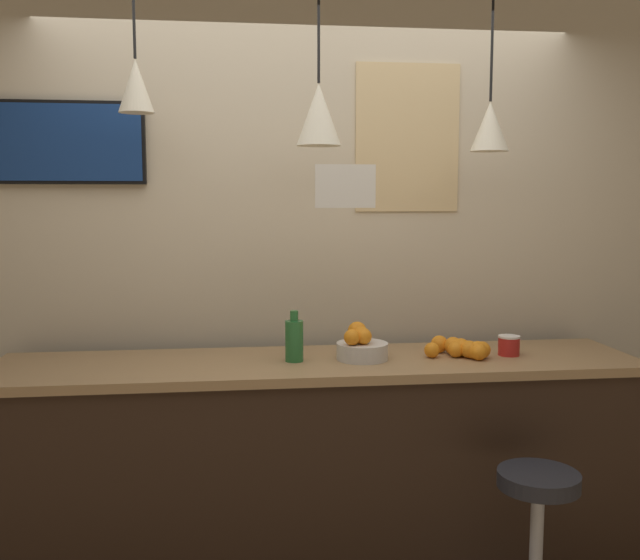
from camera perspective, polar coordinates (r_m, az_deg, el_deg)
The scene contains 13 objects.
back_wall at distance 3.46m, azimuth -0.85°, elevation 2.47°, with size 8.00×0.06×2.90m.
service_counter at distance 3.27m, azimuth 0.00°, elevation -14.93°, with size 2.79×0.62×1.00m.
bar_stool at distance 3.00m, azimuth 16.92°, elevation -19.63°, with size 0.45×0.45×0.67m.
fruit_bowl at distance 3.12m, azimuth 3.31°, elevation -5.23°, with size 0.23×0.23×0.16m.
orange_pile at distance 3.23m, azimuth 11.17°, elevation -5.38°, with size 0.29×0.25×0.08m.
juice_bottle at distance 3.08m, azimuth -2.07°, elevation -4.81°, with size 0.08×0.08×0.22m.
spread_jar at distance 3.31m, azimuth 14.87°, elevation -5.08°, with size 0.10×0.10×0.09m.
pendant_lamp_left at distance 3.12m, azimuth -14.52°, elevation 14.89°, with size 0.15×0.15×0.76m.
pendant_lamp_middle at distance 3.10m, azimuth -0.10°, elevation 13.15°, with size 0.19×0.19×0.88m.
pendant_lamp_right at distance 3.28m, azimuth 13.44°, elevation 11.96°, with size 0.17×0.17×0.90m.
mounted_tv at distance 3.47m, azimuth -19.59°, elevation 10.32°, with size 0.69×0.04×0.37m.
hanging_menu_board at distance 2.82m, azimuth 2.05°, elevation 7.51°, with size 0.24×0.01×0.17m.
wall_poster at distance 3.51m, azimuth 7.02°, elevation 11.22°, with size 0.51×0.01×0.70m.
Camera 1 is at (-0.37, -2.45, 1.70)m, focal length 40.00 mm.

